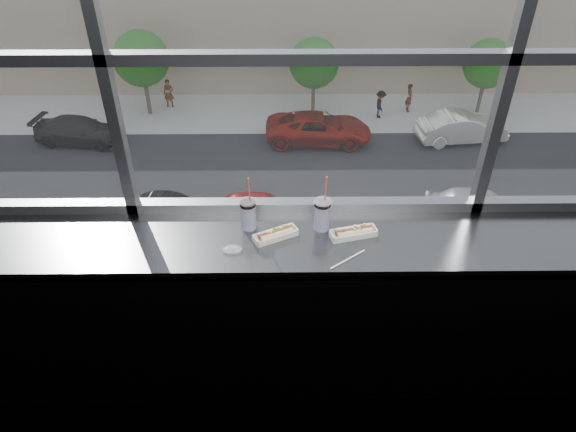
{
  "coord_description": "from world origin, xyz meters",
  "views": [
    {
      "loc": [
        -0.12,
        -0.97,
        2.83
      ],
      "look_at": [
        -0.1,
        1.23,
        1.25
      ],
      "focal_mm": 32.0,
      "sensor_mm": 36.0,
      "label": 1
    }
  ],
  "objects_px": {
    "hotdog_tray_right": "(354,232)",
    "soda_cup_right": "(322,213)",
    "pedestrian_d": "(410,95)",
    "tree_left": "(141,59)",
    "soda_cup_left": "(248,213)",
    "car_far_c": "(462,123)",
    "car_far_a": "(79,127)",
    "pedestrian_c": "(381,102)",
    "hotdog_tray_left": "(276,234)",
    "car_near_b": "(171,208)",
    "tree_right": "(488,64)",
    "wrapper": "(232,249)",
    "pedestrian_a": "(168,91)",
    "car_near_c": "(258,205)",
    "tree_center": "(314,63)",
    "loose_straw": "(348,259)",
    "car_near_d": "(482,203)"
  },
  "relations": [
    {
      "from": "soda_cup_right",
      "to": "loose_straw",
      "type": "distance_m",
      "value": 0.31
    },
    {
      "from": "car_far_c",
      "to": "pedestrian_d",
      "type": "distance_m",
      "value": 4.71
    },
    {
      "from": "hotdog_tray_left",
      "to": "car_far_a",
      "type": "height_order",
      "value": "hotdog_tray_left"
    },
    {
      "from": "pedestrian_d",
      "to": "pedestrian_a",
      "type": "distance_m",
      "value": 15.41
    },
    {
      "from": "car_near_c",
      "to": "tree_left",
      "type": "distance_m",
      "value": 14.29
    },
    {
      "from": "pedestrian_d",
      "to": "hotdog_tray_left",
      "type": "bearing_deg",
      "value": 164.21
    },
    {
      "from": "car_near_c",
      "to": "pedestrian_c",
      "type": "distance_m",
      "value": 13.34
    },
    {
      "from": "car_far_a",
      "to": "tree_right",
      "type": "relative_size",
      "value": 1.27
    },
    {
      "from": "car_far_c",
      "to": "tree_left",
      "type": "xyz_separation_m",
      "value": [
        -18.62,
        4.0,
        2.36
      ]
    },
    {
      "from": "soda_cup_right",
      "to": "car_far_a",
      "type": "distance_m",
      "value": 29.1
    },
    {
      "from": "tree_right",
      "to": "tree_left",
      "type": "bearing_deg",
      "value": 180.0
    },
    {
      "from": "car_near_c",
      "to": "car_near_b",
      "type": "xyz_separation_m",
      "value": [
        -3.82,
        0.0,
        -0.14
      ]
    },
    {
      "from": "loose_straw",
      "to": "pedestrian_c",
      "type": "distance_m",
      "value": 30.38
    },
    {
      "from": "pedestrian_d",
      "to": "loose_straw",
      "type": "bearing_deg",
      "value": 165.01
    },
    {
      "from": "car_far_a",
      "to": "tree_left",
      "type": "bearing_deg",
      "value": -29.29
    },
    {
      "from": "car_far_c",
      "to": "pedestrian_a",
      "type": "relative_size",
      "value": 3.11
    },
    {
      "from": "pedestrian_c",
      "to": "tree_right",
      "type": "height_order",
      "value": "tree_right"
    },
    {
      "from": "pedestrian_c",
      "to": "tree_center",
      "type": "relative_size",
      "value": 0.43
    },
    {
      "from": "pedestrian_a",
      "to": "car_far_c",
      "type": "bearing_deg",
      "value": -16.05
    },
    {
      "from": "hotdog_tray_right",
      "to": "car_near_b",
      "type": "height_order",
      "value": "hotdog_tray_right"
    },
    {
      "from": "car_near_c",
      "to": "tree_center",
      "type": "xyz_separation_m",
      "value": [
        3.0,
        12.0,
        2.13
      ]
    },
    {
      "from": "wrapper",
      "to": "hotdog_tray_left",
      "type": "bearing_deg",
      "value": 26.2
    },
    {
      "from": "loose_straw",
      "to": "car_near_c",
      "type": "bearing_deg",
      "value": 57.77
    },
    {
      "from": "car_near_b",
      "to": "pedestrian_d",
      "type": "xyz_separation_m",
      "value": [
        12.95,
        12.21,
        0.14
      ]
    },
    {
      "from": "soda_cup_left",
      "to": "tree_right",
      "type": "relative_size",
      "value": 0.07
    },
    {
      "from": "hotdog_tray_left",
      "to": "pedestrian_a",
      "type": "relative_size",
      "value": 0.12
    },
    {
      "from": "pedestrian_c",
      "to": "soda_cup_left",
      "type": "bearing_deg",
      "value": 167.24
    },
    {
      "from": "car_near_c",
      "to": "car_near_d",
      "type": "distance_m",
      "value": 9.82
    },
    {
      "from": "pedestrian_c",
      "to": "tree_left",
      "type": "height_order",
      "value": "tree_left"
    },
    {
      "from": "soda_cup_left",
      "to": "car_far_c",
      "type": "distance_m",
      "value": 28.5
    },
    {
      "from": "soda_cup_right",
      "to": "car_far_c",
      "type": "bearing_deg",
      "value": 67.69
    },
    {
      "from": "tree_left",
      "to": "soda_cup_right",
      "type": "bearing_deg",
      "value": -72.84
    },
    {
      "from": "hotdog_tray_right",
      "to": "wrapper",
      "type": "distance_m",
      "value": 0.66
    },
    {
      "from": "hotdog_tray_right",
      "to": "hotdog_tray_left",
      "type": "bearing_deg",
      "value": 167.39
    },
    {
      "from": "wrapper",
      "to": "car_far_a",
      "type": "relative_size",
      "value": 0.02
    },
    {
      "from": "soda_cup_left",
      "to": "tree_right",
      "type": "bearing_deg",
      "value": 65.86
    },
    {
      "from": "car_near_d",
      "to": "pedestrian_a",
      "type": "bearing_deg",
      "value": 57.62
    },
    {
      "from": "soda_cup_left",
      "to": "loose_straw",
      "type": "height_order",
      "value": "soda_cup_left"
    },
    {
      "from": "tree_left",
      "to": "tree_center",
      "type": "bearing_deg",
      "value": -0.0
    },
    {
      "from": "pedestrian_a",
      "to": "car_near_c",
      "type": "bearing_deg",
      "value": -64.34
    },
    {
      "from": "tree_center",
      "to": "car_near_c",
      "type": "bearing_deg",
      "value": -104.05
    },
    {
      "from": "tree_center",
      "to": "pedestrian_a",
      "type": "bearing_deg",
      "value": 173.62
    },
    {
      "from": "loose_straw",
      "to": "pedestrian_d",
      "type": "bearing_deg",
      "value": 37.76
    },
    {
      "from": "tree_left",
      "to": "soda_cup_left",
      "type": "bearing_deg",
      "value": -73.59
    },
    {
      "from": "hotdog_tray_right",
      "to": "soda_cup_right",
      "type": "distance_m",
      "value": 0.2
    },
    {
      "from": "soda_cup_right",
      "to": "wrapper",
      "type": "bearing_deg",
      "value": -157.88
    },
    {
      "from": "car_far_a",
      "to": "pedestrian_c",
      "type": "relative_size",
      "value": 2.86
    },
    {
      "from": "car_far_a",
      "to": "tree_left",
      "type": "xyz_separation_m",
      "value": [
        3.02,
        4.0,
        2.5
      ]
    },
    {
      "from": "pedestrian_d",
      "to": "tree_left",
      "type": "bearing_deg",
      "value": 90.71
    },
    {
      "from": "pedestrian_d",
      "to": "tree_left",
      "type": "xyz_separation_m",
      "value": [
        -16.5,
        -0.21,
        2.43
      ]
    }
  ]
}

